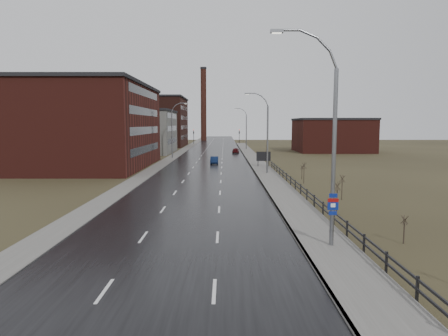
{
  "coord_description": "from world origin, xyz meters",
  "views": [
    {
      "loc": [
        2.72,
        -20.03,
        7.01
      ],
      "look_at": [
        2.7,
        16.35,
        3.0
      ],
      "focal_mm": 32.0,
      "sensor_mm": 36.0,
      "label": 1
    }
  ],
  "objects_px": {
    "streetlight_main": "(328,141)",
    "billboard": "(263,157)",
    "car_near": "(214,161)",
    "car_far": "(236,151)"
  },
  "relations": [
    {
      "from": "streetlight_main",
      "to": "car_near",
      "type": "height_order",
      "value": "streetlight_main"
    },
    {
      "from": "car_near",
      "to": "billboard",
      "type": "bearing_deg",
      "value": -33.64
    },
    {
      "from": "billboard",
      "to": "car_far",
      "type": "height_order",
      "value": "billboard"
    },
    {
      "from": "billboard",
      "to": "car_near",
      "type": "xyz_separation_m",
      "value": [
        -8.12,
        5.39,
        -1.09
      ]
    },
    {
      "from": "streetlight_main",
      "to": "car_far",
      "type": "xyz_separation_m",
      "value": [
        -2.97,
        73.94,
        -5.42
      ]
    },
    {
      "from": "car_far",
      "to": "car_near",
      "type": "bearing_deg",
      "value": 85.68
    },
    {
      "from": "streetlight_main",
      "to": "billboard",
      "type": "height_order",
      "value": "streetlight_main"
    },
    {
      "from": "billboard",
      "to": "car_near",
      "type": "height_order",
      "value": "billboard"
    },
    {
      "from": "streetlight_main",
      "to": "billboard",
      "type": "bearing_deg",
      "value": 89.15
    },
    {
      "from": "car_near",
      "to": "car_far",
      "type": "distance_m",
      "value": 26.47
    }
  ]
}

